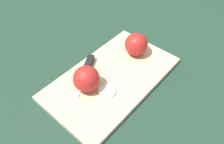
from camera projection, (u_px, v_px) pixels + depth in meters
The scene contains 6 objects.
ground_plane at pixel (112, 80), 0.70m from camera, with size 4.00×4.00×0.00m, color #1E3828.
cutting_board at pixel (112, 78), 0.69m from camera, with size 0.45×0.29×0.02m.
apple_half_left at pixel (136, 45), 0.73m from camera, with size 0.08×0.08×0.08m.
apple_half_right at pixel (87, 79), 0.63m from camera, with size 0.08×0.08×0.08m.
knife at pixel (88, 66), 0.71m from camera, with size 0.15×0.11×0.02m.
apple_slice at pixel (107, 91), 0.64m from camera, with size 0.05×0.05×0.01m.
Camera 1 is at (0.31, 0.34, 0.53)m, focal length 35.00 mm.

